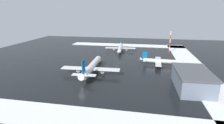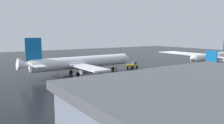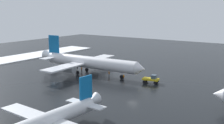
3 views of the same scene
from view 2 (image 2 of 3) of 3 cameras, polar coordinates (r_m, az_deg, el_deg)
The scene contains 8 objects.
ground_plane at distance 76.15m, azimuth 11.65°, elevation -2.62°, with size 240.00×240.00×0.00m, color black.
airplane_distant_tail at distance 70.88m, azimuth -8.13°, elevation -0.06°, with size 40.10×33.22×11.91m.
airplane_parked_starboard at distance 105.15m, azimuth 24.63°, elevation 1.34°, with size 32.65×27.12×9.69m.
pushback_tug at distance 84.17m, azimuth 5.44°, elevation -0.68°, with size 4.91×2.96×2.50m.
ground_crew_mid_apron at distance 78.11m, azimuth 1.13°, elevation -1.50°, with size 0.36×0.36×1.71m.
ground_crew_near_tug at distance 75.75m, azimuth -3.16°, elevation -1.79°, with size 0.36×0.36×1.71m.
ground_crew_beside_wing at distance 70.82m, azimuth -11.10°, elevation -2.56°, with size 0.36×0.36×1.71m.
cargo_hangar at distance 23.58m, azimuth 22.13°, elevation -14.46°, with size 25.30×15.50×8.80m.
Camera 2 is at (-53.31, -52.80, 12.99)m, focal length 35.00 mm.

